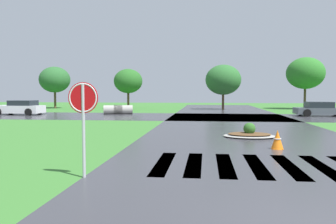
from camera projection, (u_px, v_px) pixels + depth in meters
The scene contains 10 objects.
asphalt_roadway at pixel (249, 140), 14.78m from camera, with size 9.86×80.00×0.01m, color #35353A.
asphalt_cross_road at pixel (229, 117), 28.15m from camera, with size 90.00×8.87×0.01m, color #35353A.
crosswalk_stripes at pixel (273, 166), 9.56m from camera, with size 6.75×3.35×0.01m.
stop_sign at pixel (83, 107), 8.15m from camera, with size 0.76×0.08×2.36m.
median_island at pixel (249, 134), 15.64m from camera, with size 2.42×1.75×0.68m.
car_white_sedan at pixel (321, 109), 29.38m from camera, with size 4.53×2.24×1.25m.
car_dark_suv at pixel (20, 108), 31.04m from camera, with size 4.45×2.21×1.34m.
drainage_pipe_stack at pixel (118, 110), 31.89m from camera, with size 2.86×1.48×0.85m.
traffic_cone at pixel (277, 140), 12.34m from camera, with size 0.45×0.45×0.71m.
background_treeline at pixel (198, 78), 41.07m from camera, with size 35.67×6.69×6.36m.
Camera 1 is at (-1.91, -4.99, 2.12)m, focal length 35.69 mm.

